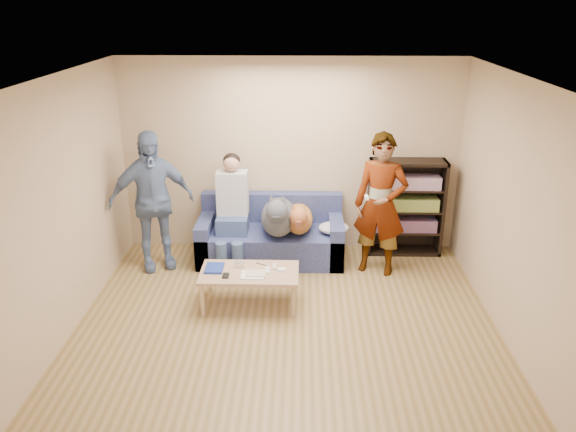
{
  "coord_description": "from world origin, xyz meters",
  "views": [
    {
      "loc": [
        0.15,
        -4.77,
        3.29
      ],
      "look_at": [
        0.0,
        1.2,
        0.95
      ],
      "focal_mm": 35.0,
      "sensor_mm": 36.0,
      "label": 1
    }
  ],
  "objects_px": {
    "person_standing_right": "(380,205)",
    "coffee_table": "(249,275)",
    "dog_gray": "(279,216)",
    "person_standing_left": "(152,201)",
    "sofa": "(271,238)",
    "dog_tan": "(299,219)",
    "notebook_blue": "(214,268)",
    "camera_silver": "(240,265)",
    "person_seated": "(232,206)",
    "bookshelf": "(405,205)"
  },
  "relations": [
    {
      "from": "camera_silver",
      "to": "dog_tan",
      "type": "relative_size",
      "value": 0.1
    },
    {
      "from": "person_standing_right",
      "to": "person_seated",
      "type": "height_order",
      "value": "person_standing_right"
    },
    {
      "from": "dog_gray",
      "to": "coffee_table",
      "type": "xyz_separation_m",
      "value": [
        -0.28,
        -1.08,
        -0.29
      ]
    },
    {
      "from": "person_standing_left",
      "to": "person_seated",
      "type": "height_order",
      "value": "person_standing_left"
    },
    {
      "from": "dog_tan",
      "to": "coffee_table",
      "type": "relative_size",
      "value": 1.04
    },
    {
      "from": "sofa",
      "to": "bookshelf",
      "type": "relative_size",
      "value": 1.46
    },
    {
      "from": "sofa",
      "to": "camera_silver",
      "type": "bearing_deg",
      "value": -104.47
    },
    {
      "from": "camera_silver",
      "to": "coffee_table",
      "type": "xyz_separation_m",
      "value": [
        0.12,
        -0.12,
        -0.07
      ]
    },
    {
      "from": "notebook_blue",
      "to": "coffee_table",
      "type": "distance_m",
      "value": 0.41
    },
    {
      "from": "person_standing_right",
      "to": "dog_tan",
      "type": "height_order",
      "value": "person_standing_right"
    },
    {
      "from": "notebook_blue",
      "to": "dog_tan",
      "type": "xyz_separation_m",
      "value": [
        0.94,
        1.07,
        0.18
      ]
    },
    {
      "from": "camera_silver",
      "to": "dog_tan",
      "type": "height_order",
      "value": "dog_tan"
    },
    {
      "from": "person_seated",
      "to": "coffee_table",
      "type": "xyz_separation_m",
      "value": [
        0.32,
        -1.13,
        -0.4
      ]
    },
    {
      "from": "camera_silver",
      "to": "dog_gray",
      "type": "height_order",
      "value": "dog_gray"
    },
    {
      "from": "person_seated",
      "to": "coffee_table",
      "type": "height_order",
      "value": "person_seated"
    },
    {
      "from": "dog_tan",
      "to": "camera_silver",
      "type": "bearing_deg",
      "value": -123.52
    },
    {
      "from": "person_standing_right",
      "to": "coffee_table",
      "type": "relative_size",
      "value": 1.63
    },
    {
      "from": "person_standing_right",
      "to": "dog_gray",
      "type": "xyz_separation_m",
      "value": [
        -1.27,
        0.17,
        -0.23
      ]
    },
    {
      "from": "camera_silver",
      "to": "bookshelf",
      "type": "relative_size",
      "value": 0.08
    },
    {
      "from": "sofa",
      "to": "person_seated",
      "type": "height_order",
      "value": "person_seated"
    },
    {
      "from": "person_standing_right",
      "to": "coffee_table",
      "type": "xyz_separation_m",
      "value": [
        -1.55,
        -0.9,
        -0.52
      ]
    },
    {
      "from": "person_standing_right",
      "to": "camera_silver",
      "type": "xyz_separation_m",
      "value": [
        -1.67,
        -0.78,
        -0.45
      ]
    },
    {
      "from": "person_standing_right",
      "to": "person_standing_left",
      "type": "relative_size",
      "value": 1.0
    },
    {
      "from": "coffee_table",
      "to": "bookshelf",
      "type": "relative_size",
      "value": 0.85
    },
    {
      "from": "person_seated",
      "to": "dog_tan",
      "type": "distance_m",
      "value": 0.88
    },
    {
      "from": "person_seated",
      "to": "coffee_table",
      "type": "relative_size",
      "value": 1.34
    },
    {
      "from": "person_standing_left",
      "to": "notebook_blue",
      "type": "bearing_deg",
      "value": -68.66
    },
    {
      "from": "person_standing_left",
      "to": "camera_silver",
      "type": "relative_size",
      "value": 16.39
    },
    {
      "from": "dog_gray",
      "to": "coffee_table",
      "type": "bearing_deg",
      "value": -104.8
    },
    {
      "from": "sofa",
      "to": "notebook_blue",
      "type": "bearing_deg",
      "value": -115.4
    },
    {
      "from": "dog_tan",
      "to": "notebook_blue",
      "type": "bearing_deg",
      "value": -131.35
    },
    {
      "from": "bookshelf",
      "to": "coffee_table",
      "type": "bearing_deg",
      "value": -142.9
    },
    {
      "from": "camera_silver",
      "to": "person_seated",
      "type": "height_order",
      "value": "person_seated"
    },
    {
      "from": "notebook_blue",
      "to": "person_standing_left",
      "type": "bearing_deg",
      "value": 134.84
    },
    {
      "from": "person_standing_left",
      "to": "dog_gray",
      "type": "height_order",
      "value": "person_standing_left"
    },
    {
      "from": "notebook_blue",
      "to": "person_seated",
      "type": "distance_m",
      "value": 1.14
    },
    {
      "from": "notebook_blue",
      "to": "coffee_table",
      "type": "height_order",
      "value": "notebook_blue"
    },
    {
      "from": "notebook_blue",
      "to": "camera_silver",
      "type": "xyz_separation_m",
      "value": [
        0.28,
        0.07,
        0.01
      ]
    },
    {
      "from": "dog_gray",
      "to": "dog_tan",
      "type": "xyz_separation_m",
      "value": [
        0.26,
        0.05,
        -0.05
      ]
    },
    {
      "from": "person_standing_left",
      "to": "sofa",
      "type": "relative_size",
      "value": 0.95
    },
    {
      "from": "camera_silver",
      "to": "bookshelf",
      "type": "xyz_separation_m",
      "value": [
        2.09,
        1.37,
        0.23
      ]
    },
    {
      "from": "person_seated",
      "to": "dog_tan",
      "type": "bearing_deg",
      "value": -0.63
    },
    {
      "from": "person_standing_right",
      "to": "dog_tan",
      "type": "relative_size",
      "value": 1.57
    },
    {
      "from": "dog_gray",
      "to": "person_standing_right",
      "type": "bearing_deg",
      "value": -7.83
    },
    {
      "from": "person_standing_left",
      "to": "bookshelf",
      "type": "distance_m",
      "value": 3.33
    },
    {
      "from": "notebook_blue",
      "to": "dog_tan",
      "type": "height_order",
      "value": "dog_tan"
    },
    {
      "from": "person_standing_left",
      "to": "sofa",
      "type": "bearing_deg",
      "value": -11.96
    },
    {
      "from": "notebook_blue",
      "to": "person_seated",
      "type": "xyz_separation_m",
      "value": [
        0.08,
        1.08,
        0.34
      ]
    },
    {
      "from": "dog_tan",
      "to": "bookshelf",
      "type": "bearing_deg",
      "value": 14.51
    },
    {
      "from": "person_standing_left",
      "to": "dog_tan",
      "type": "distance_m",
      "value": 1.88
    }
  ]
}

